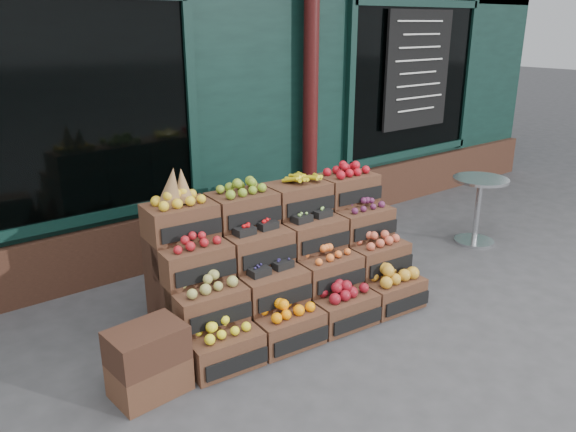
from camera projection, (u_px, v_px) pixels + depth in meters
ground at (354, 321)px, 5.01m from camera, size 60.00×60.00×0.00m
shop_facade at (110, 32)px, 8.04m from camera, size 12.00×6.24×4.80m
crate_display at (285, 267)px, 5.05m from camera, size 2.40×1.32×1.45m
spare_crates at (148, 361)px, 3.97m from camera, size 0.54×0.40×0.52m
bistro_table at (478, 203)px, 6.66m from camera, size 0.64×0.64×0.81m
shopkeeper at (20, 175)px, 5.73m from camera, size 0.82×0.58×2.12m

